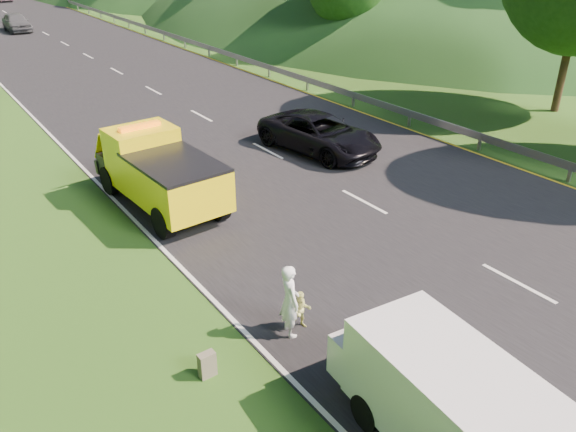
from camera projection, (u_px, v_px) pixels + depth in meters
ground at (381, 285)px, 14.60m from camera, size 320.00×320.00×0.00m
road_surface at (65, 44)px, 45.29m from camera, size 14.00×200.00×0.02m
guardrail at (103, 19)px, 58.13m from camera, size 0.06×140.00×1.52m
tree_line_right at (183, 3)px, 70.08m from camera, size 14.00×140.00×14.00m
tow_truck at (159, 171)px, 18.29m from camera, size 2.54×6.02×2.54m
white_van at (464, 417)px, 9.18m from camera, size 3.13×5.91×2.03m
woman at (290, 333)px, 12.87m from camera, size 0.62×0.75×1.79m
child at (301, 328)px, 13.05m from camera, size 0.58×0.53×0.96m
suitcase at (207, 365)px, 11.53m from camera, size 0.36×0.21×0.57m
passing_suv at (319, 151)px, 23.41m from camera, size 3.36×5.80×1.52m
dist_car_a at (18, 32)px, 50.76m from camera, size 1.88×4.66×1.59m
dist_car_b at (5, 1)px, 72.03m from camera, size 1.52×4.36×1.44m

